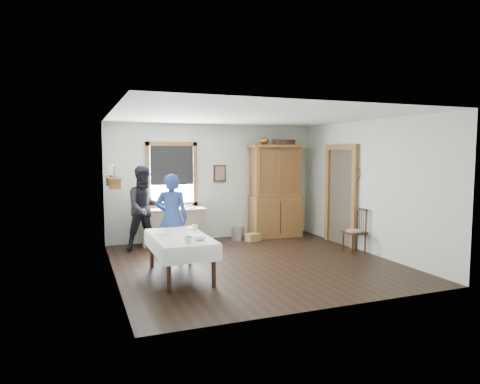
{
  "coord_description": "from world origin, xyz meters",
  "views": [
    {
      "loc": [
        -3.06,
        -7.18,
        2.05
      ],
      "look_at": [
        -0.17,
        0.3,
        1.3
      ],
      "focal_mm": 32.0,
      "sensor_mm": 36.0,
      "label": 1
    }
  ],
  "objects_px": {
    "spindle_chair": "(354,230)",
    "figure_dark": "(145,211)",
    "work_counter": "(174,226)",
    "pail": "(238,233)",
    "china_hutch": "(276,191)",
    "wicker_basket": "(253,237)",
    "woman_blue": "(172,221)",
    "dining_table": "(180,256)"
  },
  "relations": [
    {
      "from": "work_counter",
      "to": "figure_dark",
      "type": "relative_size",
      "value": 0.86
    },
    {
      "from": "pail",
      "to": "work_counter",
      "type": "bearing_deg",
      "value": 176.98
    },
    {
      "from": "woman_blue",
      "to": "work_counter",
      "type": "bearing_deg",
      "value": -86.68
    },
    {
      "from": "dining_table",
      "to": "wicker_basket",
      "type": "relative_size",
      "value": 5.61
    },
    {
      "from": "wicker_basket",
      "to": "woman_blue",
      "type": "xyz_separation_m",
      "value": [
        -2.14,
        -1.17,
        0.68
      ]
    },
    {
      "from": "china_hutch",
      "to": "wicker_basket",
      "type": "height_order",
      "value": "china_hutch"
    },
    {
      "from": "wicker_basket",
      "to": "woman_blue",
      "type": "distance_m",
      "value": 2.53
    },
    {
      "from": "china_hutch",
      "to": "figure_dark",
      "type": "relative_size",
      "value": 1.36
    },
    {
      "from": "pail",
      "to": "woman_blue",
      "type": "height_order",
      "value": "woman_blue"
    },
    {
      "from": "wicker_basket",
      "to": "china_hutch",
      "type": "bearing_deg",
      "value": 24.78
    },
    {
      "from": "china_hutch",
      "to": "figure_dark",
      "type": "xyz_separation_m",
      "value": [
        -3.18,
        -0.32,
        -0.3
      ]
    },
    {
      "from": "china_hutch",
      "to": "wicker_basket",
      "type": "bearing_deg",
      "value": -154.01
    },
    {
      "from": "work_counter",
      "to": "figure_dark",
      "type": "height_order",
      "value": "figure_dark"
    },
    {
      "from": "pail",
      "to": "figure_dark",
      "type": "height_order",
      "value": "figure_dark"
    },
    {
      "from": "wicker_basket",
      "to": "woman_blue",
      "type": "bearing_deg",
      "value": -151.2
    },
    {
      "from": "dining_table",
      "to": "woman_blue",
      "type": "distance_m",
      "value": 1.09
    },
    {
      "from": "china_hutch",
      "to": "woman_blue",
      "type": "relative_size",
      "value": 1.45
    },
    {
      "from": "spindle_chair",
      "to": "figure_dark",
      "type": "distance_m",
      "value": 4.35
    },
    {
      "from": "work_counter",
      "to": "figure_dark",
      "type": "distance_m",
      "value": 0.85
    },
    {
      "from": "china_hutch",
      "to": "dining_table",
      "type": "bearing_deg",
      "value": -138.39
    },
    {
      "from": "work_counter",
      "to": "dining_table",
      "type": "bearing_deg",
      "value": -96.05
    },
    {
      "from": "spindle_chair",
      "to": "wicker_basket",
      "type": "height_order",
      "value": "spindle_chair"
    },
    {
      "from": "dining_table",
      "to": "spindle_chair",
      "type": "distance_m",
      "value": 3.76
    },
    {
      "from": "work_counter",
      "to": "pail",
      "type": "distance_m",
      "value": 1.52
    },
    {
      "from": "work_counter",
      "to": "dining_table",
      "type": "xyz_separation_m",
      "value": [
        -0.44,
        -2.53,
        -0.06
      ]
    },
    {
      "from": "work_counter",
      "to": "pail",
      "type": "relative_size",
      "value": 4.48
    },
    {
      "from": "work_counter",
      "to": "china_hutch",
      "type": "height_order",
      "value": "china_hutch"
    },
    {
      "from": "china_hutch",
      "to": "wicker_basket",
      "type": "xyz_separation_m",
      "value": [
        -0.74,
        -0.34,
        -1.03
      ]
    },
    {
      "from": "china_hutch",
      "to": "pail",
      "type": "distance_m",
      "value": 1.4
    },
    {
      "from": "work_counter",
      "to": "pail",
      "type": "bearing_deg",
      "value": 0.91
    },
    {
      "from": "spindle_chair",
      "to": "figure_dark",
      "type": "height_order",
      "value": "figure_dark"
    },
    {
      "from": "china_hutch",
      "to": "woman_blue",
      "type": "bearing_deg",
      "value": -150.99
    },
    {
      "from": "work_counter",
      "to": "spindle_chair",
      "type": "distance_m",
      "value": 3.91
    },
    {
      "from": "dining_table",
      "to": "pail",
      "type": "distance_m",
      "value": 3.13
    },
    {
      "from": "china_hutch",
      "to": "figure_dark",
      "type": "bearing_deg",
      "value": -172.98
    },
    {
      "from": "china_hutch",
      "to": "wicker_basket",
      "type": "relative_size",
      "value": 7.32
    },
    {
      "from": "dining_table",
      "to": "spindle_chair",
      "type": "relative_size",
      "value": 1.88
    },
    {
      "from": "dining_table",
      "to": "pail",
      "type": "bearing_deg",
      "value": 51.54
    },
    {
      "from": "dining_table",
      "to": "pail",
      "type": "relative_size",
      "value": 5.44
    },
    {
      "from": "work_counter",
      "to": "spindle_chair",
      "type": "height_order",
      "value": "spindle_chair"
    },
    {
      "from": "spindle_chair",
      "to": "wicker_basket",
      "type": "bearing_deg",
      "value": 127.96
    },
    {
      "from": "pail",
      "to": "wicker_basket",
      "type": "relative_size",
      "value": 1.03
    }
  ]
}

